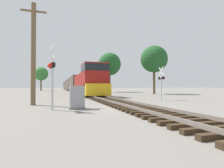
# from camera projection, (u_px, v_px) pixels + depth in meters

# --- Properties ---
(ground_plane) EXTENTS (400.00, 400.00, 0.00)m
(ground_plane) POSITION_uv_depth(u_px,v_px,m) (132.00, 108.00, 11.31)
(ground_plane) COLOR slate
(rail_track_bed) EXTENTS (2.60, 160.00, 0.31)m
(rail_track_bed) POSITION_uv_depth(u_px,v_px,m) (132.00, 106.00, 11.31)
(rail_track_bed) COLOR #382819
(rail_track_bed) RESTS_ON ground
(freight_train) EXTENTS (3.10, 84.88, 4.39)m
(freight_train) POSITION_uv_depth(u_px,v_px,m) (71.00, 85.00, 60.84)
(freight_train) COLOR maroon
(freight_train) RESTS_ON ground
(crossing_signal_near) EXTENTS (0.47, 1.02, 3.81)m
(crossing_signal_near) POSITION_uv_depth(u_px,v_px,m) (52.00, 69.00, 10.11)
(crossing_signal_near) COLOR #B7B7BC
(crossing_signal_near) RESTS_ON ground
(crossing_signal_far) EXTENTS (0.39, 1.01, 3.41)m
(crossing_signal_far) POSITION_uv_depth(u_px,v_px,m) (162.00, 80.00, 17.92)
(crossing_signal_far) COLOR #B7B7BC
(crossing_signal_far) RESTS_ON ground
(relay_cabinet) EXTENTS (0.96, 0.68, 1.42)m
(relay_cabinet) POSITION_uv_depth(u_px,v_px,m) (77.00, 97.00, 10.72)
(relay_cabinet) COLOR slate
(relay_cabinet) RESTS_ON ground
(utility_pole) EXTENTS (1.80, 0.35, 7.60)m
(utility_pole) POSITION_uv_depth(u_px,v_px,m) (33.00, 53.00, 12.95)
(utility_pole) COLOR brown
(utility_pole) RESTS_ON ground
(tree_far_right) EXTENTS (5.06, 5.06, 9.12)m
(tree_far_right) POSITION_uv_depth(u_px,v_px,m) (154.00, 59.00, 32.95)
(tree_far_right) COLOR brown
(tree_far_right) RESTS_ON ground
(tree_mid_background) EXTENTS (5.86, 5.86, 10.14)m
(tree_mid_background) POSITION_uv_depth(u_px,v_px,m) (110.00, 64.00, 45.03)
(tree_mid_background) COLOR brown
(tree_mid_background) RESTS_ON ground
(tree_deep_background) EXTENTS (4.76, 4.76, 8.27)m
(tree_deep_background) POSITION_uv_depth(u_px,v_px,m) (41.00, 74.00, 60.64)
(tree_deep_background) COLOR brown
(tree_deep_background) RESTS_ON ground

